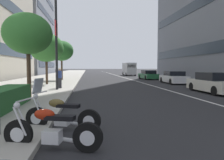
{
  "coord_description": "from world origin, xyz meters",
  "views": [
    {
      "loc": [
        -2.05,
        6.19,
        1.8
      ],
      "look_at": [
        10.25,
        4.74,
        1.02
      ],
      "focal_mm": 33.21,
      "sensor_mm": 36.0,
      "label": 1
    }
  ],
  "objects": [
    {
      "name": "pedestrian_on_plaza",
      "position": [
        14.55,
        8.36,
        0.93
      ],
      "size": [
        0.41,
        0.27,
        1.57
      ],
      "rotation": [
        0.0,
        0.0,
        1.6
      ],
      "color": "#2D2D33",
      "rests_on": "sidewalk_right_plaza"
    },
    {
      "name": "car_lead_in_lane",
      "position": [
        19.85,
        -3.28,
        0.62
      ],
      "size": [
        4.62,
        2.06,
        1.33
      ],
      "rotation": [
        0.0,
        0.0,
        -0.04
      ],
      "color": "silver",
      "rests_on": "ground"
    },
    {
      "name": "lane_centre_stripe",
      "position": [
        35.0,
        0.0,
        0.0
      ],
      "size": [
        110.0,
        0.16,
        0.01
      ],
      "primitive_type": "cube",
      "color": "silver",
      "rests_on": "ground"
    },
    {
      "name": "office_tower_behind_plaza",
      "position": [
        56.27,
        27.46,
        15.5
      ],
      "size": [
        24.03,
        21.15,
        31.0
      ],
      "color": "gray",
      "rests_on": "ground"
    },
    {
      "name": "motorcycle_under_tarp",
      "position": [
        2.46,
        6.98,
        0.42
      ],
      "size": [
        0.8,
        2.18,
        1.1
      ],
      "rotation": [
        0.0,
        0.0,
        1.31
      ],
      "color": "black",
      "rests_on": "ground"
    },
    {
      "name": "car_mid_block_traffic",
      "position": [
        27.68,
        -2.72,
        0.62
      ],
      "size": [
        4.45,
        2.01,
        1.34
      ],
      "rotation": [
        0.0,
        0.0,
        0.04
      ],
      "color": "#236038",
      "rests_on": "ground"
    },
    {
      "name": "street_tree_by_lamp_post",
      "position": [
        25.12,
        9.48,
        3.86
      ],
      "size": [
        3.01,
        3.01,
        5.0
      ],
      "color": "#473323",
      "rests_on": "sidewalk_right_plaza"
    },
    {
      "name": "car_far_down_avenue",
      "position": [
        11.46,
        -2.6,
        0.66
      ],
      "size": [
        4.41,
        1.9,
        1.42
      ],
      "rotation": [
        0.0,
        0.0,
        -0.0
      ],
      "color": "beige",
      "rests_on": "ground"
    },
    {
      "name": "street_tree_mid_sidewalk",
      "position": [
        18.57,
        10.13,
        3.67
      ],
      "size": [
        3.24,
        3.24,
        4.9
      ],
      "color": "#473323",
      "rests_on": "sidewalk_right_plaza"
    },
    {
      "name": "sidewalk_right_plaza",
      "position": [
        30.0,
        11.61,
        0.07
      ],
      "size": [
        160.0,
        8.67,
        0.15
      ],
      "primitive_type": "cube",
      "color": "#A39E93",
      "rests_on": "ground"
    },
    {
      "name": "motorcycle_by_sign_pole",
      "position": [
        3.84,
        6.95,
        0.44
      ],
      "size": [
        0.89,
        2.16,
        1.48
      ],
      "rotation": [
        0.0,
        0.0,
        1.26
      ],
      "color": "black",
      "rests_on": "ground"
    },
    {
      "name": "street_tree_near_plaza_corner",
      "position": [
        9.73,
        9.39,
        3.58
      ],
      "size": [
        2.6,
        2.6,
        4.56
      ],
      "color": "#473323",
      "rests_on": "sidewalk_right_plaza"
    },
    {
      "name": "street_lamp_with_banners",
      "position": [
        13.49,
        8.07,
        5.6
      ],
      "size": [
        1.26,
        2.7,
        9.3
      ],
      "color": "#232326",
      "rests_on": "sidewalk_right_plaza"
    },
    {
      "name": "delivery_van_ahead",
      "position": [
        41.85,
        -2.7,
        1.43
      ],
      "size": [
        5.06,
        2.17,
        2.68
      ],
      "rotation": [
        0.0,
        0.0,
        0.02
      ],
      "color": "silver",
      "rests_on": "ground"
    }
  ]
}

